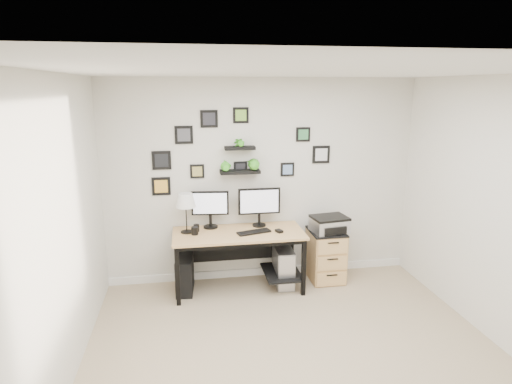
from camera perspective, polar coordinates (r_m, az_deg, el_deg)
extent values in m
plane|color=tan|center=(4.24, 6.00, -22.05)|extent=(4.00, 4.00, 0.00)
plane|color=silver|center=(3.44, 7.13, 15.72)|extent=(4.00, 4.00, 0.00)
plane|color=silver|center=(5.52, 0.84, 1.47)|extent=(4.00, 0.00, 4.00)
plane|color=silver|center=(3.65, -25.47, -6.42)|extent=(0.00, 4.00, 4.00)
cube|color=white|center=(5.90, 0.82, -10.51)|extent=(4.00, 0.03, 0.10)
cube|color=tan|center=(5.27, -2.33, -5.54)|extent=(1.60, 0.70, 0.03)
cube|color=black|center=(5.28, -2.33, -5.95)|extent=(1.54, 0.64, 0.05)
cube|color=black|center=(5.67, -2.73, -7.07)|extent=(1.44, 0.02, 0.41)
cube|color=black|center=(5.56, 3.45, -10.62)|extent=(0.45, 0.63, 0.03)
cube|color=black|center=(5.10, -10.41, -11.01)|extent=(0.05, 0.05, 0.72)
cube|color=black|center=(5.65, -10.34, -8.47)|extent=(0.05, 0.05, 0.72)
cube|color=black|center=(5.27, 6.37, -9.98)|extent=(0.05, 0.05, 0.72)
cube|color=black|center=(5.81, 4.75, -7.64)|extent=(0.05, 0.05, 0.72)
cylinder|color=black|center=(5.46, -6.06, -4.63)|extent=(0.20, 0.20, 0.02)
cylinder|color=black|center=(5.43, -6.08, -3.82)|extent=(0.04, 0.04, 0.16)
cube|color=black|center=(5.36, -6.15, -1.47)|extent=(0.47, 0.08, 0.30)
cube|color=silver|center=(5.34, -6.16, -1.53)|extent=(0.42, 0.05, 0.26)
cylinder|color=black|center=(5.49, 0.42, -4.44)|extent=(0.17, 0.17, 0.02)
cylinder|color=black|center=(5.47, 0.42, -3.68)|extent=(0.03, 0.03, 0.15)
cube|color=black|center=(5.40, 0.43, -1.22)|extent=(0.54, 0.03, 0.33)
cube|color=silver|center=(5.38, 0.47, -1.27)|extent=(0.48, 0.00, 0.29)
cube|color=black|center=(5.23, -0.28, -5.36)|extent=(0.43, 0.24, 0.02)
cube|color=black|center=(5.26, 3.10, -5.22)|extent=(0.10, 0.12, 0.03)
cylinder|color=black|center=(5.32, -9.20, -5.26)|extent=(0.15, 0.15, 0.01)
cylinder|color=black|center=(5.25, -9.30, -2.95)|extent=(0.01, 0.01, 0.44)
cone|color=white|center=(5.20, -9.37, -1.09)|extent=(0.24, 0.24, 0.17)
cylinder|color=black|center=(5.22, -8.17, -5.14)|extent=(0.08, 0.08, 0.10)
cylinder|color=black|center=(5.32, -7.95, -4.78)|extent=(0.07, 0.07, 0.09)
cube|color=black|center=(5.46, -9.47, -10.77)|extent=(0.23, 0.46, 0.45)
cube|color=gray|center=(5.58, 3.67, -9.83)|extent=(0.24, 0.50, 0.49)
cube|color=silver|center=(5.36, 4.16, -10.87)|extent=(0.20, 0.02, 0.46)
cube|color=tan|center=(5.75, 9.25, -8.37)|extent=(0.42, 0.50, 0.65)
cube|color=black|center=(5.64, 9.39, -5.21)|extent=(0.43, 0.51, 0.02)
cube|color=tan|center=(5.62, 10.02, -11.38)|extent=(0.39, 0.02, 0.18)
cylinder|color=black|center=(5.58, 10.09, -10.88)|extent=(0.14, 0.02, 0.02)
cube|color=tan|center=(5.53, 10.11, -9.35)|extent=(0.39, 0.02, 0.18)
cylinder|color=black|center=(5.49, 10.19, -8.82)|extent=(0.14, 0.02, 0.02)
cube|color=tan|center=(5.45, 10.21, -7.25)|extent=(0.39, 0.02, 0.18)
cylinder|color=black|center=(5.41, 10.29, -6.70)|extent=(0.14, 0.02, 0.02)
cube|color=silver|center=(5.58, 9.75, -4.37)|extent=(0.48, 0.40, 0.17)
cube|color=black|center=(5.55, 9.79, -3.39)|extent=(0.48, 0.40, 0.03)
cube|color=black|center=(5.44, 10.60, -5.18)|extent=(0.30, 0.06, 0.10)
cube|color=black|center=(5.35, -2.15, 2.72)|extent=(0.50, 0.18, 0.04)
cube|color=black|center=(5.29, -2.16, 5.89)|extent=(0.38, 0.15, 0.04)
imported|color=green|center=(5.31, -3.99, 4.30)|extent=(0.15, 0.12, 0.27)
imported|color=green|center=(5.35, -0.35, 4.41)|extent=(0.15, 0.15, 0.27)
imported|color=green|center=(5.28, -2.18, 7.47)|extent=(0.13, 0.09, 0.25)
cube|color=black|center=(5.53, 6.30, 7.64)|extent=(0.18, 0.02, 0.18)
cube|color=#387C4B|center=(5.52, 6.33, 7.62)|extent=(0.13, 0.00, 0.13)
cube|color=black|center=(5.43, -2.08, 3.20)|extent=(0.17, 0.02, 0.17)
cube|color=black|center=(5.42, -2.07, 3.18)|extent=(0.12, 0.00, 0.12)
cube|color=black|center=(5.31, -6.28, 9.67)|extent=(0.21, 0.02, 0.21)
cube|color=#24242B|center=(5.30, -6.27, 9.67)|extent=(0.15, 0.00, 0.15)
cube|color=black|center=(5.39, -7.85, 2.75)|extent=(0.17, 0.02, 0.17)
cube|color=#9E8F49|center=(5.38, -7.84, 2.73)|extent=(0.12, 0.00, 0.12)
cube|color=black|center=(5.35, -2.04, 10.19)|extent=(0.19, 0.02, 0.19)
cube|color=#76B03A|center=(5.33, -2.02, 10.18)|extent=(0.13, 0.00, 0.13)
cube|color=black|center=(5.63, 8.68, 4.96)|extent=(0.23, 0.02, 0.23)
cube|color=silver|center=(5.62, 8.71, 4.95)|extent=(0.16, 0.00, 0.16)
cube|color=black|center=(5.37, -12.49, 4.14)|extent=(0.23, 0.02, 0.23)
cube|color=black|center=(5.36, -12.49, 4.12)|extent=(0.16, 0.00, 0.16)
cube|color=black|center=(5.43, -12.53, 0.76)|extent=(0.23, 0.02, 0.23)
cube|color=gold|center=(5.42, -12.54, 0.73)|extent=(0.16, 0.00, 0.16)
cube|color=black|center=(5.54, 4.21, 3.02)|extent=(0.18, 0.02, 0.18)
cube|color=#6887B6|center=(5.53, 4.24, 3.00)|extent=(0.12, 0.00, 0.12)
cube|color=black|center=(5.32, -9.60, 7.52)|extent=(0.22, 0.02, 0.22)
cube|color=#45454C|center=(5.31, -9.60, 7.50)|extent=(0.15, 0.00, 0.15)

